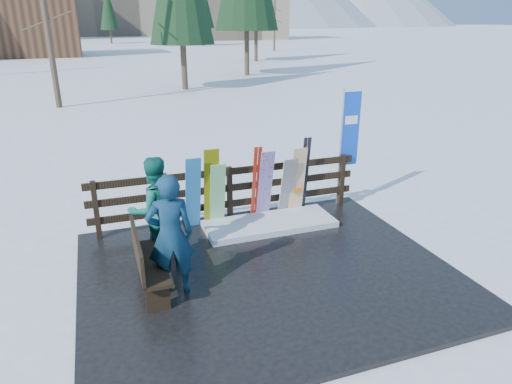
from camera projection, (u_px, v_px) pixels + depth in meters
name	position (u px, v px, depth m)	size (l,w,h in m)	color
ground	(268.00, 274.00, 7.62)	(700.00, 700.00, 0.00)	white
deck	(268.00, 272.00, 7.61)	(6.00, 5.00, 0.08)	black
fence	(230.00, 190.00, 9.30)	(5.60, 0.10, 1.15)	black
snow_patch	(270.00, 224.00, 9.19)	(2.61, 1.00, 0.12)	white
bench	(146.00, 260.00, 6.87)	(0.40, 1.50, 0.97)	black
snowboard_0	(193.00, 193.00, 8.82)	(0.30, 0.03, 1.56)	#2C84CC
snowboard_1	(218.00, 195.00, 9.01)	(0.30, 0.03, 1.35)	silver
snowboard_2	(211.00, 188.00, 8.91)	(0.30, 0.03, 1.65)	#E0D701
snowboard_3	(265.00, 185.00, 9.29)	(0.29, 0.03, 1.53)	silver
snowboard_4	(288.00, 187.00, 9.48)	(0.30, 0.03, 1.33)	black
snowboard_5	(298.00, 182.00, 9.52)	(0.31, 0.03, 1.50)	white
ski_pair_a	(256.00, 183.00, 9.28)	(0.16, 0.28, 1.59)	#B52716
ski_pair_b	(304.00, 175.00, 9.61)	(0.17, 0.22, 1.68)	black
rental_flag	(348.00, 134.00, 9.86)	(0.45, 0.04, 2.60)	silver
person_front	(170.00, 235.00, 6.68)	(0.69, 0.45, 1.90)	navy
person_back	(155.00, 210.00, 7.61)	(0.90, 0.70, 1.86)	#126254
trees	(139.00, 1.00, 47.78)	(42.28, 68.81, 13.05)	#382B1E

